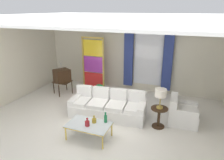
% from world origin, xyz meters
% --- Properties ---
extents(ground_plane, '(16.00, 16.00, 0.00)m').
position_xyz_m(ground_plane, '(0.00, 0.00, 0.00)').
color(ground_plane, white).
extents(wall_rear, '(8.00, 0.12, 3.00)m').
position_xyz_m(wall_rear, '(0.00, 3.06, 1.50)').
color(wall_rear, silver).
rests_on(wall_rear, ground).
extents(wall_left, '(0.12, 7.00, 3.00)m').
position_xyz_m(wall_left, '(-3.66, 0.60, 1.50)').
color(wall_left, silver).
rests_on(wall_left, ground).
extents(ceiling_slab, '(8.00, 7.60, 0.04)m').
position_xyz_m(ceiling_slab, '(0.00, 0.80, 3.02)').
color(ceiling_slab, white).
extents(curtained_window, '(2.00, 0.17, 2.70)m').
position_xyz_m(curtained_window, '(0.74, 2.89, 1.74)').
color(curtained_window, white).
rests_on(curtained_window, ground).
extents(couch_white_long, '(2.41, 1.15, 0.86)m').
position_xyz_m(couch_white_long, '(0.06, 0.50, 0.31)').
color(couch_white_long, white).
rests_on(couch_white_long, ground).
extents(coffee_table, '(1.12, 0.69, 0.41)m').
position_xyz_m(coffee_table, '(0.06, -0.85, 0.37)').
color(coffee_table, silver).
rests_on(coffee_table, ground).
extents(bottle_blue_decanter, '(0.08, 0.08, 0.29)m').
position_xyz_m(bottle_blue_decanter, '(0.42, -0.61, 0.52)').
color(bottle_blue_decanter, '#196B3D').
rests_on(bottle_blue_decanter, coffee_table).
extents(bottle_crystal_tall, '(0.11, 0.11, 0.21)m').
position_xyz_m(bottle_crystal_tall, '(0.15, -0.73, 0.48)').
color(bottle_crystal_tall, gold).
rests_on(bottle_crystal_tall, coffee_table).
extents(bottle_amber_squat, '(0.12, 0.12, 0.23)m').
position_xyz_m(bottle_amber_squat, '(0.06, -0.94, 0.49)').
color(bottle_amber_squat, maroon).
rests_on(bottle_amber_squat, coffee_table).
extents(vintage_tv, '(0.73, 0.76, 1.35)m').
position_xyz_m(vintage_tv, '(-2.32, 1.51, 0.73)').
color(vintage_tv, '#382314').
rests_on(vintage_tv, ground).
extents(armchair_white, '(0.85, 0.85, 0.80)m').
position_xyz_m(armchair_white, '(2.25, 0.84, 0.29)').
color(armchair_white, white).
rests_on(armchair_white, ground).
extents(stained_glass_divider, '(0.95, 0.05, 2.20)m').
position_xyz_m(stained_glass_divider, '(-1.34, 2.29, 1.06)').
color(stained_glass_divider, gold).
rests_on(stained_glass_divider, ground).
extents(peacock_figurine, '(0.44, 0.60, 0.50)m').
position_xyz_m(peacock_figurine, '(-0.92, 1.85, 0.22)').
color(peacock_figurine, beige).
rests_on(peacock_figurine, ground).
extents(round_side_table, '(0.48, 0.48, 0.59)m').
position_xyz_m(round_side_table, '(1.66, 0.36, 0.36)').
color(round_side_table, '#382314').
rests_on(round_side_table, ground).
extents(table_lamp_brass, '(0.32, 0.32, 0.57)m').
position_xyz_m(table_lamp_brass, '(1.66, 0.36, 1.03)').
color(table_lamp_brass, '#B29338').
rests_on(table_lamp_brass, round_side_table).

